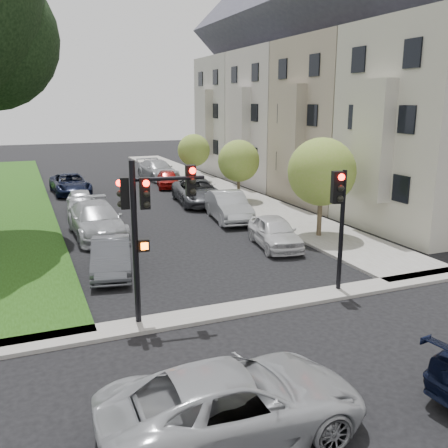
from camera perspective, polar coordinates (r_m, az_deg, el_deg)
name	(u,v)px	position (r m, az deg, el deg)	size (l,w,h in m)	color
ground	(293,334)	(14.23, 7.85, -12.36)	(140.00, 140.00, 0.00)	black
sidewalk_right	(211,186)	(37.93, -1.47, 4.42)	(3.50, 44.00, 0.12)	gray
sidewalk_cross	(260,306)	(15.80, 4.19, -9.28)	(60.00, 1.00, 0.12)	gray
house_a	(440,87)	(26.86, 23.48, 14.18)	(7.70, 7.55, 15.97)	#ACA8A0
house_b	(346,90)	(32.59, 13.81, 14.64)	(7.70, 7.55, 15.97)	gray
house_c	(286,92)	(38.93, 7.14, 14.72)	(7.70, 7.55, 15.97)	silver
house_d	(245,94)	(45.62, 2.38, 14.66)	(7.70, 7.55, 15.97)	#B1A68B
small_tree_a	(322,172)	(23.35, 11.09, 5.86)	(3.13, 3.13, 4.69)	#413424
small_tree_b	(239,161)	(31.56, 1.69, 7.22)	(2.63, 2.63, 3.95)	#413424
small_tree_c	(194,150)	(39.63, -3.47, 8.40)	(2.53, 2.53, 3.80)	#413424
traffic_signal_main	(147,213)	(13.89, -8.78, 1.26)	(2.32, 0.61, 4.73)	black
traffic_signal_secondary	(339,209)	(16.54, 13.03, 1.72)	(0.56, 0.45, 4.13)	black
car_cross_near	(234,402)	(10.01, 1.20, -19.72)	(2.38, 5.16, 1.43)	#999BA0
car_parked_0	(275,232)	(21.99, 5.81, -0.91)	(1.61, 4.00, 1.36)	silver
car_parked_1	(228,206)	(26.80, 0.51, 2.04)	(1.65, 4.73, 1.56)	#999BA0
car_parked_2	(198,192)	(31.29, -2.99, 3.69)	(2.52, 5.47, 1.52)	#3F4247
car_parked_3	(168,179)	(37.53, -6.45, 5.15)	(1.53, 3.81, 1.30)	maroon
car_parked_4	(158,170)	(41.66, -7.58, 6.15)	(2.19, 5.40, 1.57)	#999BA0
car_parked_5	(111,257)	(18.97, -12.77, -3.68)	(1.39, 3.97, 1.31)	#3F4247
car_parked_6	(97,220)	(24.32, -14.36, 0.43)	(2.23, 5.50, 1.60)	#999BA0
car_parked_7	(81,202)	(29.87, -16.07, 2.48)	(1.55, 3.86, 1.32)	#999BA0
car_parked_8	(70,184)	(36.26, -17.15, 4.41)	(2.34, 5.08, 1.41)	black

